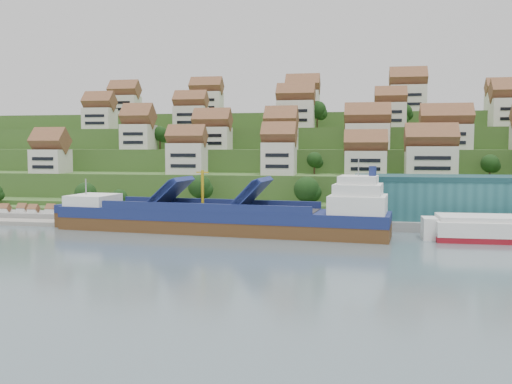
# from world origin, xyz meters

# --- Properties ---
(ground) EXTENTS (300.00, 300.00, 0.00)m
(ground) POSITION_xyz_m (0.00, 0.00, 0.00)
(ground) COLOR slate
(ground) RESTS_ON ground
(quay) EXTENTS (180.00, 14.00, 2.20)m
(quay) POSITION_xyz_m (20.00, 15.00, 1.10)
(quay) COLOR gray
(quay) RESTS_ON ground
(pebble_beach) EXTENTS (45.00, 20.00, 1.00)m
(pebble_beach) POSITION_xyz_m (-58.00, 12.00, 0.50)
(pebble_beach) COLOR gray
(pebble_beach) RESTS_ON ground
(hillside) EXTENTS (260.00, 128.00, 31.00)m
(hillside) POSITION_xyz_m (0.00, 103.55, 10.66)
(hillside) COLOR #2D4C1E
(hillside) RESTS_ON ground
(hillside_village) EXTENTS (152.55, 64.50, 29.31)m
(hillside_village) POSITION_xyz_m (9.24, 61.48, 24.64)
(hillside_village) COLOR beige
(hillside_village) RESTS_ON ground
(hillside_trees) EXTENTS (146.16, 62.35, 30.77)m
(hillside_trees) POSITION_xyz_m (-0.88, 44.94, 16.78)
(hillside_trees) COLOR #173812
(hillside_trees) RESTS_ON ground
(warehouse) EXTENTS (60.00, 15.00, 10.00)m
(warehouse) POSITION_xyz_m (52.00, 17.00, 7.20)
(warehouse) COLOR #266167
(warehouse) RESTS_ON quay
(flagpole) EXTENTS (1.28, 0.16, 8.00)m
(flagpole) POSITION_xyz_m (18.11, 10.00, 6.88)
(flagpole) COLOR gray
(flagpole) RESTS_ON quay
(beach_huts) EXTENTS (14.40, 3.70, 2.20)m
(beach_huts) POSITION_xyz_m (-60.00, 10.75, 2.10)
(beach_huts) COLOR white
(beach_huts) RESTS_ON pebble_beach
(cargo_ship) EXTENTS (74.63, 18.51, 16.33)m
(cargo_ship) POSITION_xyz_m (-5.29, 0.31, 3.15)
(cargo_ship) COLOR #55351A
(cargo_ship) RESTS_ON ground
(second_ship) EXTENTS (28.11, 10.89, 8.10)m
(second_ship) POSITION_xyz_m (52.72, 0.12, 2.44)
(second_ship) COLOR maroon
(second_ship) RESTS_ON ground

